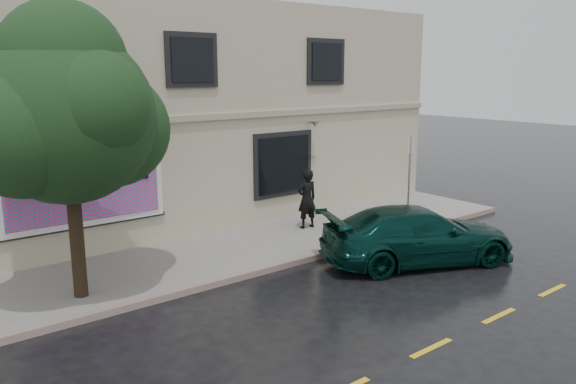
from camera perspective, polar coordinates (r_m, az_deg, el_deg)
ground at (r=13.00m, az=1.85°, el=-9.95°), size 90.00×90.00×0.00m
sidewalk at (r=15.44m, az=-6.00°, el=-6.08°), size 20.00×3.50×0.15m
curb at (r=14.07m, az=-2.13°, el=-7.87°), size 20.00×0.18×0.16m
road_marking at (r=10.81m, az=14.35°, el=-15.11°), size 19.00×0.12×0.01m
building at (r=19.82m, az=-15.26°, el=7.71°), size 20.00×8.12×7.00m
billboard at (r=15.10m, az=-19.95°, el=0.58°), size 4.30×0.16×2.20m
car at (r=14.95m, az=13.05°, el=-4.29°), size 5.54×4.02×1.48m
pedestrian at (r=17.20m, az=1.94°, el=-0.72°), size 0.71×0.51×1.82m
umbrella at (r=16.97m, az=1.97°, el=3.32°), size 1.03×1.03×0.63m
street_tree at (r=12.25m, az=-21.56°, el=7.08°), size 3.57×3.57×5.63m
sign_pole at (r=17.48m, az=12.22°, el=1.76°), size 0.35×0.06×2.81m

